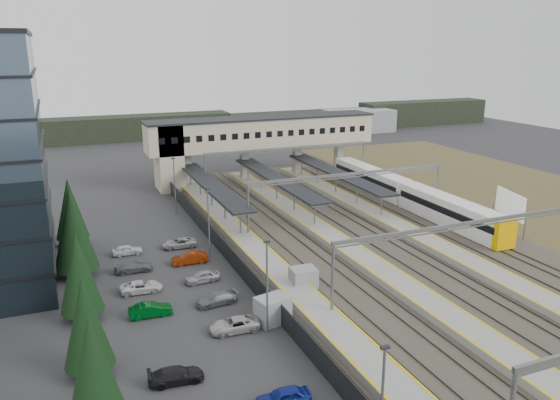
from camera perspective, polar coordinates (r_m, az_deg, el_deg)
name	(u,v)px	position (r m, az deg, el deg)	size (l,w,h in m)	color
ground	(312,280)	(56.15, 3.41, -8.35)	(220.00, 220.00, 0.00)	#2B2B2D
conifer_row	(81,286)	(45.89, -20.06, -8.48)	(4.42, 49.82, 9.50)	black
car_park	(203,334)	(45.73, -8.06, -13.65)	(10.40, 44.53, 1.29)	#A5A4A9
lampposts	(233,247)	(52.84, -4.98, -4.89)	(0.50, 53.25, 8.07)	slate
fence	(236,263)	(57.81, -4.61, -6.57)	(0.08, 90.00, 2.00)	#26282B
relay_cabin_near	(273,310)	(47.75, -0.79, -11.38)	(3.14, 2.59, 2.29)	gray
relay_cabin_far	(303,279)	(53.60, 2.46, -8.25)	(2.55, 2.17, 2.24)	gray
rail_corridor	(366,249)	(64.28, 9.01, -5.04)	(34.00, 90.00, 0.92)	#39352D
canopies	(277,179)	(81.03, -0.36, 2.24)	(23.10, 30.00, 3.28)	black
footbridge	(248,137)	(94.26, -3.41, 6.63)	(40.40, 6.40, 11.20)	#C0B793
gantries	(399,203)	(62.31, 12.28, -0.35)	(28.40, 62.28, 7.17)	slate
train	(407,194)	(81.84, 13.17, 0.58)	(2.83, 39.27, 3.56)	white
billboard	(510,205)	(74.04, 22.90, -0.53)	(1.67, 6.21, 5.47)	slate
treeline_far	(243,123)	(147.21, -3.87, 7.99)	(170.00, 19.00, 7.00)	black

